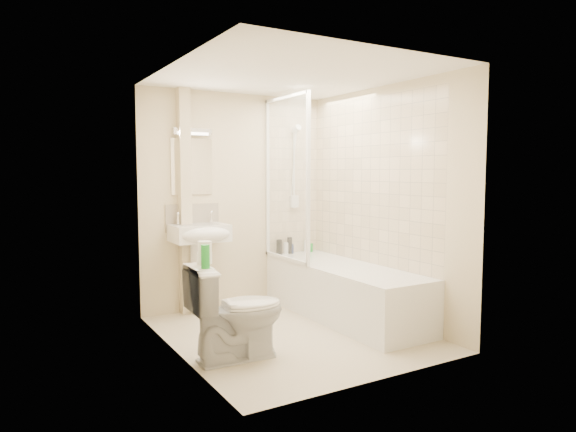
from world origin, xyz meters
TOP-DOWN VIEW (x-y plane):
  - floor at (0.00, 0.00)m, footprint 2.50×2.50m
  - wall_back at (0.00, 1.25)m, footprint 2.20×0.02m
  - wall_left at (-1.10, 0.00)m, footprint 0.02×2.50m
  - wall_right at (1.10, 0.00)m, footprint 0.02×2.50m
  - ceiling at (0.00, 0.00)m, footprint 2.20×2.50m
  - tile_back at (0.75, 1.24)m, footprint 0.70×0.01m
  - tile_right at (1.09, 0.20)m, footprint 0.01×2.10m
  - pipe_boxing at (-0.62, 1.19)m, footprint 0.12×0.12m
  - splashback at (-0.52, 1.24)m, footprint 0.60×0.02m
  - mirror at (-0.52, 1.24)m, footprint 0.46×0.01m
  - strip_light at (-0.52, 1.22)m, footprint 0.42×0.07m
  - bathtub at (0.75, 0.20)m, footprint 0.70×2.10m
  - shower_screen at (0.40, 0.80)m, footprint 0.04×0.92m
  - shower_fixture at (0.75, 1.19)m, footprint 0.10×0.16m
  - pedestal_sink at (-0.52, 1.01)m, footprint 0.57×0.51m
  - bottle_black_a at (0.51, 1.16)m, footprint 0.07×0.07m
  - bottle_white_a at (0.60, 1.16)m, footprint 0.06×0.06m
  - bottle_black_b at (0.66, 1.16)m, footprint 0.06×0.06m
  - bottle_blue at (0.68, 1.16)m, footprint 0.05×0.05m
  - bottle_white_b at (0.89, 1.16)m, footprint 0.05×0.05m
  - bottle_green at (0.95, 1.16)m, footprint 0.07×0.07m
  - toilet at (-0.72, -0.33)m, footprint 0.51×0.82m
  - toilet_roll_lower at (-0.95, -0.23)m, footprint 0.12×0.12m
  - toilet_roll_upper at (-0.96, -0.27)m, footprint 0.11×0.11m
  - green_bottle at (-1.02, -0.42)m, footprint 0.07×0.07m

SIDE VIEW (x-z plane):
  - floor at x=0.00m, z-range 0.00..0.00m
  - bathtub at x=0.75m, z-range 0.01..0.56m
  - toilet at x=-0.72m, z-range 0.00..0.79m
  - bottle_green at x=0.95m, z-range 0.55..0.65m
  - bottle_blue at x=0.68m, z-range 0.55..0.66m
  - bottle_white_a at x=0.60m, z-range 0.55..0.69m
  - bottle_white_b at x=0.89m, z-range 0.55..0.69m
  - bottle_black_a at x=0.51m, z-range 0.55..0.73m
  - bottle_black_b at x=0.66m, z-range 0.55..0.75m
  - pedestal_sink at x=-0.52m, z-range 0.22..1.33m
  - toilet_roll_lower at x=-0.95m, z-range 0.79..0.88m
  - green_bottle at x=-1.02m, z-range 0.79..0.98m
  - toilet_roll_upper at x=-0.96m, z-range 0.88..0.98m
  - splashback at x=-0.52m, z-range 0.88..1.18m
  - wall_back at x=0.00m, z-range 0.00..2.40m
  - wall_left at x=-1.10m, z-range 0.00..2.40m
  - wall_right at x=1.10m, z-range 0.00..2.40m
  - pipe_boxing at x=-0.62m, z-range 0.00..2.40m
  - tile_back at x=0.75m, z-range 0.55..2.30m
  - tile_right at x=1.09m, z-range 0.55..2.30m
  - shower_screen at x=0.40m, z-range 0.55..2.35m
  - shower_fixture at x=0.75m, z-range 1.05..2.04m
  - mirror at x=-0.52m, z-range 1.28..1.88m
  - strip_light at x=-0.52m, z-range 1.92..1.98m
  - ceiling at x=0.00m, z-range 2.39..2.41m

